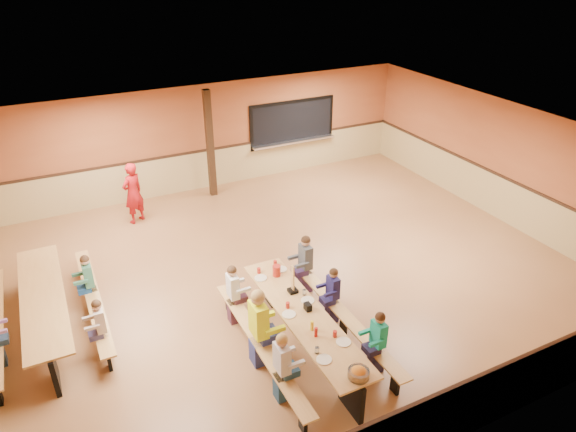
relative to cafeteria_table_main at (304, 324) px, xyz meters
name	(u,v)px	position (x,y,z in m)	size (l,w,h in m)	color
ground	(288,270)	(0.85, 2.32, -0.53)	(12.00, 12.00, 0.00)	brown
room_envelope	(288,243)	(0.85, 2.32, 0.16)	(12.04, 10.04, 3.02)	#9B532D
kitchen_pass_through	(292,125)	(3.45, 7.28, 0.96)	(2.78, 0.28, 1.38)	black
structural_post	(210,144)	(0.65, 6.72, 0.97)	(0.18, 0.18, 3.00)	black
cafeteria_table_main	(304,324)	(0.00, 0.00, 0.00)	(1.91, 3.70, 0.74)	tan
cafeteria_table_second	(45,305)	(-3.98, 2.54, 0.00)	(1.91, 3.70, 0.74)	tan
seated_child_white_left	(282,368)	(-0.82, -0.85, 0.10)	(0.39, 0.32, 1.24)	silver
seated_adult_yellow	(259,328)	(-0.82, 0.03, 0.20)	(0.49, 0.40, 1.45)	#E6FB17
seated_child_grey_left	(233,295)	(-0.82, 1.22, 0.08)	(0.37, 0.30, 1.21)	white
seated_child_teal_right	(378,343)	(0.83, -1.01, 0.06)	(0.35, 0.29, 1.18)	#16A589
seated_child_navy_right	(333,296)	(0.83, 0.42, 0.05)	(0.34, 0.28, 1.15)	navy
seated_child_char_right	(305,264)	(0.83, 1.49, 0.11)	(0.40, 0.32, 1.26)	#494E53
seated_child_green_sec	(90,283)	(-3.15, 2.80, 0.07)	(0.36, 0.30, 1.19)	#367258
seated_child_tan_sec	(102,329)	(-3.15, 1.36, 0.05)	(0.34, 0.28, 1.15)	#C4AFA0
standing_woman	(133,193)	(-1.65, 6.05, 0.27)	(0.58, 0.38, 1.60)	#A51216
punch_pitcher	(277,271)	(0.08, 1.25, 0.32)	(0.16, 0.16, 0.22)	#B02217
chip_bowl	(359,373)	(0.04, -1.62, 0.29)	(0.32, 0.32, 0.15)	orange
napkin_dispenser	(308,307)	(0.12, 0.07, 0.28)	(0.10, 0.14, 0.13)	black
condiment_mustard	(312,326)	(-0.07, -0.41, 0.30)	(0.06, 0.06, 0.17)	yellow
condiment_ketchup	(316,332)	(-0.09, -0.58, 0.30)	(0.06, 0.06, 0.17)	#B2140F
table_paddle	(293,286)	(0.11, 0.65, 0.35)	(0.16, 0.16, 0.56)	black
place_settings	(304,312)	(0.00, 0.00, 0.27)	(0.65, 3.30, 0.11)	beige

